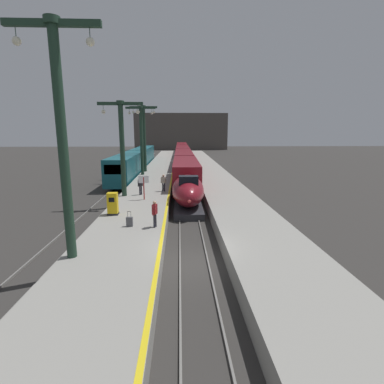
% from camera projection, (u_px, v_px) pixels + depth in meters
% --- Properties ---
extents(ground_plane, '(260.00, 260.00, 0.00)m').
position_uv_depth(ground_plane, '(194.00, 265.00, 15.59)').
color(ground_plane, '#33302D').
extents(platform_left, '(4.80, 110.00, 1.05)m').
position_uv_depth(platform_left, '(155.00, 180.00, 39.55)').
color(platform_left, gray).
rests_on(platform_left, ground).
extents(platform_right, '(4.80, 110.00, 1.05)m').
position_uv_depth(platform_right, '(215.00, 180.00, 39.88)').
color(platform_right, gray).
rests_on(platform_right, ground).
extents(platform_left_safety_stripe, '(0.20, 107.80, 0.01)m').
position_uv_depth(platform_left_safety_stripe, '(172.00, 176.00, 39.53)').
color(platform_left_safety_stripe, yellow).
rests_on(platform_left_safety_stripe, platform_left).
extents(rail_main_left, '(0.08, 110.00, 0.12)m').
position_uv_depth(rail_main_left, '(180.00, 180.00, 42.47)').
color(rail_main_left, slate).
rests_on(rail_main_left, ground).
extents(rail_main_right, '(0.08, 110.00, 0.12)m').
position_uv_depth(rail_main_right, '(190.00, 180.00, 42.53)').
color(rail_main_right, slate).
rests_on(rail_main_right, ground).
extents(rail_secondary_left, '(0.08, 110.00, 0.12)m').
position_uv_depth(rail_secondary_left, '(123.00, 181.00, 42.13)').
color(rail_secondary_left, slate).
rests_on(rail_secondary_left, ground).
extents(rail_secondary_right, '(0.08, 110.00, 0.12)m').
position_uv_depth(rail_secondary_right, '(133.00, 181.00, 42.19)').
color(rail_secondary_right, slate).
rests_on(rail_secondary_right, ground).
extents(highspeed_train_main, '(2.92, 75.85, 3.60)m').
position_uv_depth(highspeed_train_main, '(183.00, 157.00, 58.85)').
color(highspeed_train_main, maroon).
rests_on(highspeed_train_main, ground).
extents(regional_train_adjacent, '(2.85, 36.60, 3.80)m').
position_uv_depth(regional_train_adjacent, '(137.00, 160.00, 50.98)').
color(regional_train_adjacent, '#145660').
rests_on(regional_train_adjacent, ground).
extents(station_column_near, '(4.00, 0.68, 10.47)m').
position_uv_depth(station_column_near, '(61.00, 124.00, 12.85)').
color(station_column_near, '#1E3828').
rests_on(station_column_near, platform_left).
extents(station_column_mid, '(4.00, 0.68, 8.54)m').
position_uv_depth(station_column_mid, '(122.00, 139.00, 26.49)').
color(station_column_mid, '#1E3828').
rests_on(station_column_mid, platform_left).
extents(station_column_far, '(4.00, 0.68, 9.27)m').
position_uv_depth(station_column_far, '(141.00, 134.00, 40.10)').
color(station_column_far, '#1E3828').
rests_on(station_column_far, platform_left).
extents(station_column_distant, '(4.00, 0.68, 9.62)m').
position_uv_depth(station_column_distant, '(144.00, 133.00, 43.41)').
color(station_column_distant, '#1E3828').
rests_on(station_column_distant, platform_left).
extents(passenger_near_edge, '(0.34, 0.54, 1.69)m').
position_uv_depth(passenger_near_edge, '(155.00, 212.00, 18.27)').
color(passenger_near_edge, '#23232D').
rests_on(passenger_near_edge, platform_left).
extents(passenger_mid_platform, '(0.55, 0.33, 1.69)m').
position_uv_depth(passenger_mid_platform, '(163.00, 182.00, 29.42)').
color(passenger_mid_platform, '#23232D').
rests_on(passenger_mid_platform, platform_left).
extents(passenger_far_waiting, '(0.44, 0.42, 1.69)m').
position_uv_depth(passenger_far_waiting, '(140.00, 184.00, 27.78)').
color(passenger_far_waiting, '#23232D').
rests_on(passenger_far_waiting, platform_left).
extents(rolling_suitcase, '(0.40, 0.22, 0.98)m').
position_uv_depth(rolling_suitcase, '(130.00, 222.00, 18.56)').
color(rolling_suitcase, '#4C4C51').
rests_on(rolling_suitcase, platform_left).
extents(ticket_machine_yellow, '(0.76, 0.62, 1.60)m').
position_uv_depth(ticket_machine_yellow, '(113.00, 205.00, 21.12)').
color(ticket_machine_yellow, yellow).
rests_on(ticket_machine_yellow, platform_left).
extents(departure_info_board, '(0.90, 0.10, 2.12)m').
position_uv_depth(departure_info_board, '(144.00, 183.00, 25.69)').
color(departure_info_board, maroon).
rests_on(departure_info_board, platform_left).
extents(terminus_back_wall, '(36.00, 2.00, 14.00)m').
position_uv_depth(terminus_back_wall, '(181.00, 132.00, 114.04)').
color(terminus_back_wall, '#4C4742').
rests_on(terminus_back_wall, ground).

